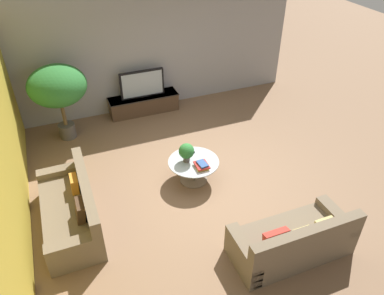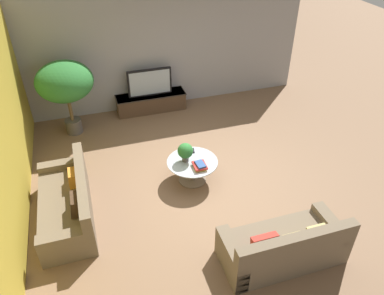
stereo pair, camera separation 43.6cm
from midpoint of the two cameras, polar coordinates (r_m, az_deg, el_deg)
ground_plane at (r=7.42m, az=-0.20°, el=-4.58°), size 24.00×24.00×0.00m
back_wall_stone at (r=9.39m, az=-7.81°, el=14.68°), size 7.40×0.12×3.00m
side_wall_left at (r=6.50m, az=-28.76°, el=0.34°), size 0.12×7.40×3.00m
media_console at (r=9.56m, az=-8.67°, el=6.61°), size 1.74×0.50×0.44m
television at (r=9.32m, az=-8.96°, el=9.53°), size 1.08×0.13×0.67m
coffee_table at (r=7.17m, az=-1.50°, el=-3.02°), size 0.97×0.97×0.45m
couch_by_wall at (r=6.72m, az=-19.65°, el=-9.14°), size 0.84×2.03×0.84m
couch_near_entry at (r=6.04m, az=13.02°, el=-13.80°), size 1.86×0.84×0.84m
potted_palm_tall at (r=8.52m, az=-21.22°, el=8.54°), size 1.23×1.23×1.72m
potted_plant_tabletop at (r=6.96m, az=-2.64°, el=-0.66°), size 0.29×0.29×0.38m
book_stack at (r=6.90m, az=-0.28°, el=-2.79°), size 0.24×0.29×0.10m
remote_black at (r=7.35m, az=-1.51°, el=-0.49°), size 0.07×0.16×0.02m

